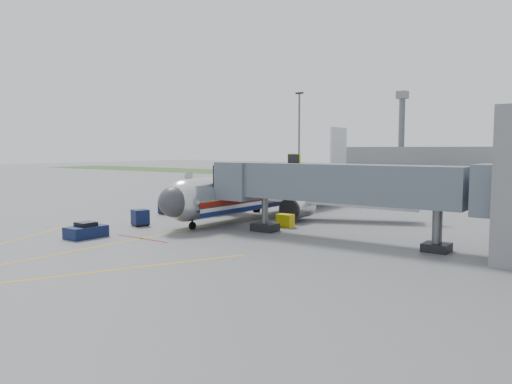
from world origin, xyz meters
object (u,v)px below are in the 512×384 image
Objects in this scene: pushback_tug at (86,231)px; belt_loader at (179,207)px; baggage_tug at (186,199)px; ramp_worker at (203,199)px; airliner at (274,190)px.

pushback_tug is 0.65× the size of belt_loader.
baggage_tug is 1.65× the size of ramp_worker.
baggage_tug is at bearing -170.66° from ramp_worker.
belt_loader is at bearing -93.87° from ramp_worker.
airliner is 22.14m from pushback_tug.
baggage_tug is at bearing 179.79° from airliner.
airliner is 13.84m from baggage_tug.
ramp_worker is (-1.79, 6.00, 0.26)m from belt_loader.
pushback_tug is 1.15× the size of baggage_tug.
belt_loader reaches higher than baggage_tug.
baggage_tug is at bearing 114.09° from pushback_tug.
airliner is 21.11× the size of ramp_worker.
ramp_worker is at bearing 29.85° from baggage_tug.
ramp_worker is (-7.80, 22.82, 0.30)m from pushback_tug.
airliner reaches higher than pushback_tug.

